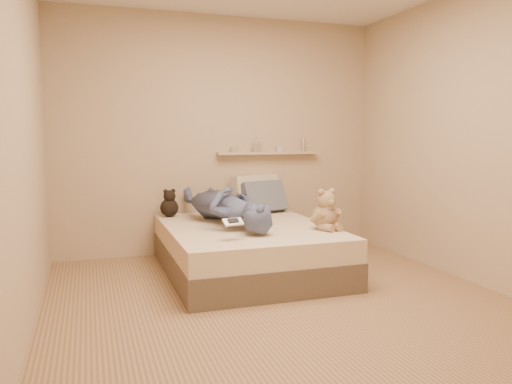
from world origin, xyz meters
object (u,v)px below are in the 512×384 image
object	(u,v)px
dark_plush	(169,205)
pillow_cream	(256,193)
person	(226,205)
teddy_bear	(326,212)
game_console	(233,222)
pillow_grey	(264,197)
bed	(247,249)
wall_shelf	(268,153)

from	to	relation	value
dark_plush	pillow_cream	distance (m)	0.99
dark_plush	pillow_cream	bearing A→B (deg)	4.88
dark_plush	person	bearing A→B (deg)	-52.37
teddy_bear	dark_plush	xyz separation A→B (m)	(-1.24, 1.16, -0.03)
dark_plush	game_console	bearing A→B (deg)	-77.28
game_console	pillow_grey	bearing A→B (deg)	60.75
teddy_bear	game_console	bearing A→B (deg)	-168.33
dark_plush	person	distance (m)	0.75
bed	teddy_bear	size ratio (longest dim) A/B	5.04
bed	game_console	world-z (taller)	game_console
teddy_bear	person	xyz separation A→B (m)	(-0.78, 0.57, 0.03)
bed	dark_plush	bearing A→B (deg)	129.39
bed	pillow_grey	bearing A→B (deg)	58.81
game_console	dark_plush	size ratio (longest dim) A/B	0.62
bed	teddy_bear	world-z (taller)	teddy_bear
bed	wall_shelf	world-z (taller)	wall_shelf
dark_plush	wall_shelf	size ratio (longest dim) A/B	0.25
wall_shelf	teddy_bear	bearing A→B (deg)	-86.74
game_console	person	bearing A→B (deg)	78.83
bed	game_console	distance (m)	0.78
teddy_bear	wall_shelf	bearing A→B (deg)	93.26
pillow_cream	person	xyz separation A→B (m)	(-0.53, -0.67, -0.02)
teddy_bear	pillow_cream	world-z (taller)	pillow_cream
pillow_cream	wall_shelf	world-z (taller)	wall_shelf
bed	pillow_grey	xyz separation A→B (m)	(0.42, 0.69, 0.40)
game_console	dark_plush	world-z (taller)	dark_plush
pillow_cream	wall_shelf	bearing A→B (deg)	23.62
teddy_bear	person	world-z (taller)	teddy_bear
game_console	pillow_cream	world-z (taller)	pillow_cream
bed	person	world-z (taller)	person
teddy_bear	pillow_cream	distance (m)	1.27
pillow_cream	pillow_grey	world-z (taller)	pillow_cream
game_console	pillow_grey	xyz separation A→B (m)	(0.73, 1.29, 0.02)
bed	person	xyz separation A→B (m)	(-0.16, 0.16, 0.41)
game_console	person	xyz separation A→B (m)	(0.15, 0.76, 0.03)
bed	pillow_grey	distance (m)	0.90
person	game_console	bearing A→B (deg)	70.56
bed	pillow_cream	bearing A→B (deg)	66.01
teddy_bear	dark_plush	bearing A→B (deg)	136.91
game_console	pillow_grey	distance (m)	1.48
bed	wall_shelf	xyz separation A→B (m)	(0.55, 0.91, 0.88)
game_console	person	size ratio (longest dim) A/B	0.12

